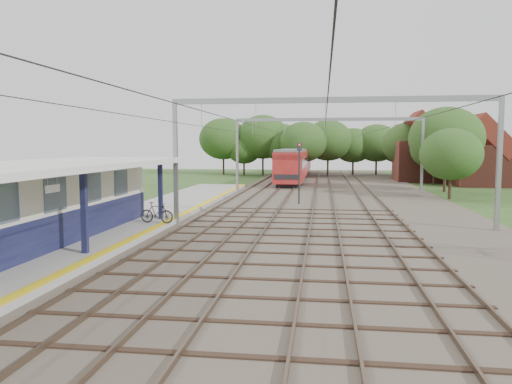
{
  "coord_description": "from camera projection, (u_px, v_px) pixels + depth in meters",
  "views": [
    {
      "loc": [
        3.12,
        -11.81,
        4.47
      ],
      "look_at": [
        -0.97,
        18.5,
        1.6
      ],
      "focal_mm": 35.0,
      "sensor_mm": 36.0,
      "label": 1
    }
  ],
  "objects": [
    {
      "name": "platform",
      "position": [
        127.0,
        224.0,
        27.28
      ],
      "size": [
        5.0,
        52.0,
        0.35
      ],
      "primitive_type": "cube",
      "color": "gray",
      "rests_on": "ground"
    },
    {
      "name": "ground",
      "position": [
        196.0,
        324.0,
        12.48
      ],
      "size": [
        160.0,
        160.0,
        0.0
      ],
      "primitive_type": "plane",
      "color": "#2D4C1E",
      "rests_on": "ground"
    },
    {
      "name": "canopy",
      "position": [
        37.0,
        167.0,
        19.1
      ],
      "size": [
        6.4,
        20.0,
        3.44
      ],
      "color": "#111438",
      "rests_on": "platform"
    },
    {
      "name": "tree_band",
      "position": [
        329.0,
        142.0,
        67.87
      ],
      "size": [
        31.72,
        30.88,
        8.82
      ],
      "color": "#382619",
      "rests_on": "ground"
    },
    {
      "name": "ballast_bed",
      "position": [
        333.0,
        198.0,
        41.55
      ],
      "size": [
        18.0,
        90.0,
        0.1
      ],
      "primitive_type": "cube",
      "color": "#473D33",
      "rests_on": "ground"
    },
    {
      "name": "signal_post",
      "position": [
        299.0,
        165.0,
        37.06
      ],
      "size": [
        0.37,
        0.33,
        4.65
      ],
      "rotation": [
        0.0,
        0.0,
        0.4
      ],
      "color": "black",
      "rests_on": "ground"
    },
    {
      "name": "bicycle",
      "position": [
        157.0,
        213.0,
        26.41
      ],
      "size": [
        1.9,
        0.73,
        1.12
      ],
      "primitive_type": "imported",
      "rotation": [
        0.0,
        0.0,
        1.46
      ],
      "color": "black",
      "rests_on": "platform"
    },
    {
      "name": "catenary_system",
      "position": [
        327.0,
        131.0,
        36.46
      ],
      "size": [
        17.22,
        88.0,
        7.0
      ],
      "color": "gray",
      "rests_on": "ground"
    },
    {
      "name": "yellow_stripe",
      "position": [
        167.0,
        222.0,
        26.96
      ],
      "size": [
        0.45,
        52.0,
        0.01
      ],
      "primitive_type": "cube",
      "color": "yellow",
      "rests_on": "platform"
    },
    {
      "name": "rail_tracks",
      "position": [
        303.0,
        197.0,
        41.87
      ],
      "size": [
        11.8,
        88.0,
        0.15
      ],
      "color": "brown",
      "rests_on": "ballast_bed"
    },
    {
      "name": "station_building",
      "position": [
        27.0,
        205.0,
        20.38
      ],
      "size": [
        3.41,
        18.0,
        3.4
      ],
      "color": "beige",
      "rests_on": "platform"
    },
    {
      "name": "train",
      "position": [
        297.0,
        162.0,
        68.29
      ],
      "size": [
        2.99,
        37.25,
        3.93
      ],
      "color": "black",
      "rests_on": "ballast_bed"
    },
    {
      "name": "house_near",
      "position": [
        487.0,
        159.0,
        54.79
      ],
      "size": [
        7.0,
        6.12,
        7.89
      ],
      "color": "brown",
      "rests_on": "ground"
    },
    {
      "name": "house_far",
      "position": [
        429.0,
        155.0,
        61.36
      ],
      "size": [
        8.0,
        6.12,
        8.66
      ],
      "color": "brown",
      "rests_on": "ground"
    }
  ]
}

